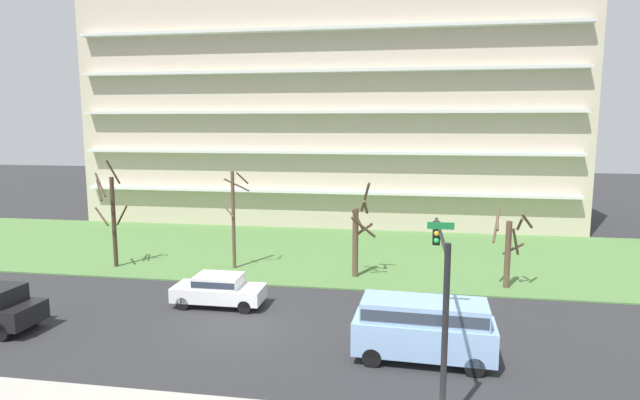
# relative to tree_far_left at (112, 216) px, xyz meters

# --- Properties ---
(ground) EXTENTS (160.00, 160.00, 0.00)m
(ground) POSITION_rel_tree_far_left_xyz_m (10.55, -8.06, -3.23)
(ground) COLOR #2D2D30
(grass_lawn_strip) EXTENTS (80.00, 16.00, 0.08)m
(grass_lawn_strip) POSITION_rel_tree_far_left_xyz_m (10.55, 5.94, -3.19)
(grass_lawn_strip) COLOR #547F42
(grass_lawn_strip) RESTS_ON ground
(apartment_building) EXTENTS (42.75, 12.12, 19.57)m
(apartment_building) POSITION_rel_tree_far_left_xyz_m (10.55, 19.52, 6.56)
(apartment_building) COLOR beige
(apartment_building) RESTS_ON ground
(tree_far_left) EXTENTS (1.92, 1.93, 6.72)m
(tree_far_left) POSITION_rel_tree_far_left_xyz_m (0.00, 0.00, 0.00)
(tree_far_left) COLOR #423023
(tree_far_left) RESTS_ON ground
(tree_left) EXTENTS (1.63, 1.68, 6.07)m
(tree_left) POSITION_rel_tree_far_left_xyz_m (7.45, 0.90, 0.04)
(tree_left) COLOR brown
(tree_left) RESTS_ON ground
(tree_center) EXTENTS (1.46, 2.22, 5.62)m
(tree_center) POSITION_rel_tree_far_left_xyz_m (15.02, 0.34, -0.71)
(tree_center) COLOR brown
(tree_center) RESTS_ON ground
(tree_right) EXTENTS (2.21, 2.18, 4.39)m
(tree_right) POSITION_rel_tree_far_left_xyz_m (23.21, -0.42, -0.88)
(tree_right) COLOR brown
(tree_right) RESTS_ON ground
(sedan_white_near_left) EXTENTS (4.40, 1.81, 1.57)m
(sedan_white_near_left) POSITION_rel_tree_far_left_xyz_m (8.80, -5.56, -2.36)
(sedan_white_near_left) COLOR white
(sedan_white_near_left) RESTS_ON ground
(van_blue_center_left) EXTENTS (5.29, 2.25, 2.36)m
(van_blue_center_left) POSITION_rel_tree_far_left_xyz_m (18.48, -10.06, -1.83)
(van_blue_center_left) COLOR #8CB2E0
(van_blue_center_left) RESTS_ON ground
(traffic_signal_mast) EXTENTS (0.90, 6.07, 5.60)m
(traffic_signal_mast) POSITION_rel_tree_far_left_xyz_m (18.90, -12.45, 0.68)
(traffic_signal_mast) COLOR black
(traffic_signal_mast) RESTS_ON ground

